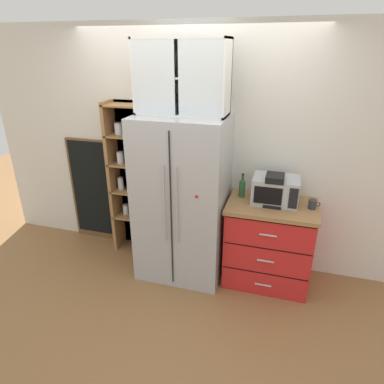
# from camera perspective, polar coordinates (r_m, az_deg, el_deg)

# --- Properties ---
(ground_plane) EXTENTS (10.65, 10.65, 0.00)m
(ground_plane) POSITION_cam_1_polar(r_m,az_deg,el_deg) (3.91, -1.42, -12.62)
(ground_plane) COLOR olive
(wall_back_cream) EXTENTS (4.96, 0.10, 2.55)m
(wall_back_cream) POSITION_cam_1_polar(r_m,az_deg,el_deg) (3.69, 0.29, 7.28)
(wall_back_cream) COLOR silver
(wall_back_cream) RESTS_ON ground
(refrigerator) EXTENTS (0.89, 0.73, 1.72)m
(refrigerator) POSITION_cam_1_polar(r_m,az_deg,el_deg) (3.47, -1.58, -1.12)
(refrigerator) COLOR #ADAFB5
(refrigerator) RESTS_ON ground
(pantry_shelf_column) EXTENTS (0.49, 0.29, 1.78)m
(pantry_shelf_column) POSITION_cam_1_polar(r_m,az_deg,el_deg) (3.95, -10.18, 2.59)
(pantry_shelf_column) COLOR brown
(pantry_shelf_column) RESTS_ON ground
(counter_cabinet) EXTENTS (0.87, 0.62, 0.89)m
(counter_cabinet) POSITION_cam_1_polar(r_m,az_deg,el_deg) (3.58, 12.85, -8.41)
(counter_cabinet) COLOR red
(counter_cabinet) RESTS_ON ground
(microwave) EXTENTS (0.44, 0.33, 0.26)m
(microwave) POSITION_cam_1_polar(r_m,az_deg,el_deg) (3.37, 14.01, 0.33)
(microwave) COLOR #ADAFB5
(microwave) RESTS_ON counter_cabinet
(coffee_maker) EXTENTS (0.17, 0.20, 0.31)m
(coffee_maker) POSITION_cam_1_polar(r_m,az_deg,el_deg) (3.32, 13.77, 0.49)
(coffee_maker) COLOR black
(coffee_maker) RESTS_ON counter_cabinet
(mug_charcoal) EXTENTS (0.11, 0.08, 0.09)m
(mug_charcoal) POSITION_cam_1_polar(r_m,az_deg,el_deg) (3.37, 19.81, -1.96)
(mug_charcoal) COLOR #2D2D33
(mug_charcoal) RESTS_ON counter_cabinet
(bottle_green) EXTENTS (0.06, 0.06, 0.25)m
(bottle_green) POSITION_cam_1_polar(r_m,az_deg,el_deg) (3.44, 8.53, 0.89)
(bottle_green) COLOR #285B33
(bottle_green) RESTS_ON counter_cabinet
(upper_cabinet) EXTENTS (0.85, 0.32, 0.66)m
(upper_cabinet) POSITION_cam_1_polar(r_m,az_deg,el_deg) (3.21, -1.56, 18.91)
(upper_cabinet) COLOR silver
(upper_cabinet) RESTS_ON refrigerator
(chalkboard_menu) EXTENTS (0.60, 0.04, 1.31)m
(chalkboard_menu) POSITION_cam_1_polar(r_m,az_deg,el_deg) (4.35, -16.40, 0.25)
(chalkboard_menu) COLOR brown
(chalkboard_menu) RESTS_ON ground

